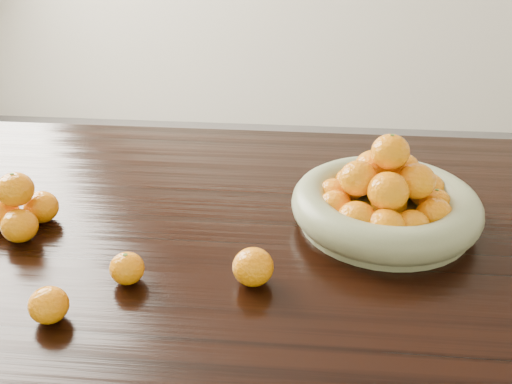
# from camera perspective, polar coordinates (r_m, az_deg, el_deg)

# --- Properties ---
(dining_table) EXTENTS (2.00, 1.00, 0.75)m
(dining_table) POSITION_cam_1_polar(r_m,az_deg,el_deg) (1.20, 1.47, -6.81)
(dining_table) COLOR black
(dining_table) RESTS_ON ground
(fruit_bowl) EXTENTS (0.37, 0.37, 0.19)m
(fruit_bowl) POSITION_cam_1_polar(r_m,az_deg,el_deg) (1.15, 12.82, -0.97)
(fruit_bowl) COLOR gray
(fruit_bowl) RESTS_ON dining_table
(orange_pyramid) EXTENTS (0.14, 0.14, 0.12)m
(orange_pyramid) POSITION_cam_1_polar(r_m,az_deg,el_deg) (1.20, -22.58, -1.50)
(orange_pyramid) COLOR orange
(orange_pyramid) RESTS_ON dining_table
(loose_orange_0) EXTENTS (0.06, 0.06, 0.05)m
(loose_orange_0) POSITION_cam_1_polar(r_m,az_deg,el_deg) (0.99, -12.78, -7.46)
(loose_orange_0) COLOR orange
(loose_orange_0) RESTS_ON dining_table
(loose_orange_1) EXTENTS (0.06, 0.06, 0.06)m
(loose_orange_1) POSITION_cam_1_polar(r_m,az_deg,el_deg) (0.95, -20.02, -10.57)
(loose_orange_1) COLOR orange
(loose_orange_1) RESTS_ON dining_table
(loose_orange_2) EXTENTS (0.07, 0.07, 0.07)m
(loose_orange_2) POSITION_cam_1_polar(r_m,az_deg,el_deg) (0.96, -0.30, -7.49)
(loose_orange_2) COLOR orange
(loose_orange_2) RESTS_ON dining_table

